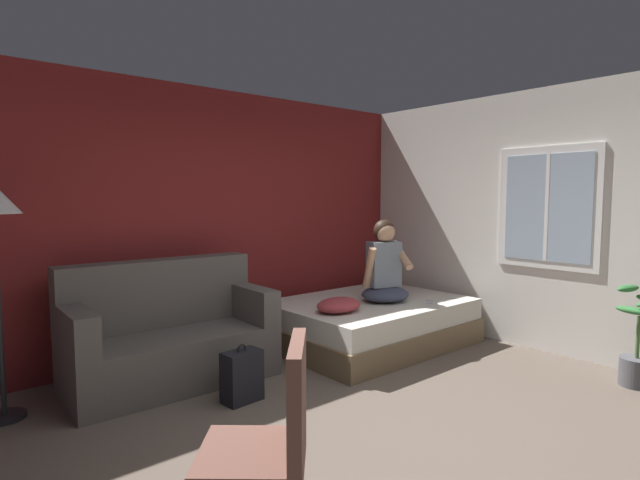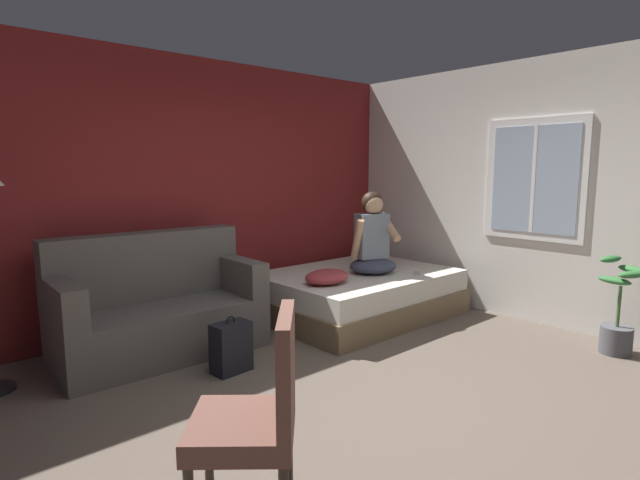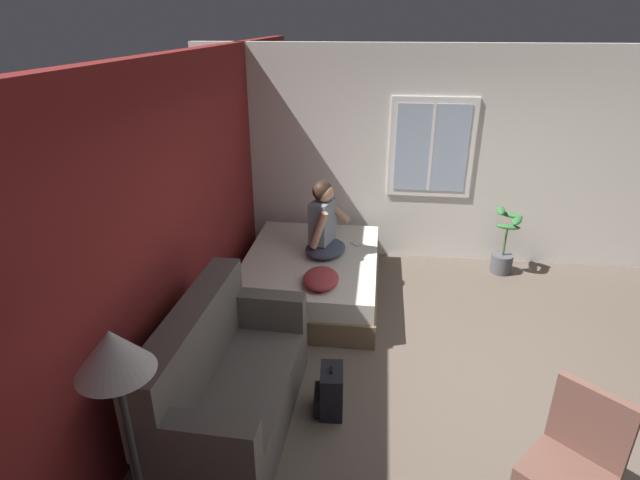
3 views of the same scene
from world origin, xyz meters
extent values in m
plane|color=brown|center=(0.00, 0.00, 0.00)|extent=(40.00, 40.00, 0.00)
cube|color=maroon|center=(0.00, 2.78, 1.35)|extent=(10.44, 0.16, 2.70)
cube|color=silver|center=(2.80, 0.00, 1.35)|extent=(0.16, 6.79, 2.70)
cube|color=white|center=(2.71, 0.40, 1.49)|extent=(0.02, 1.04, 1.24)
cube|color=#9EB2C6|center=(2.69, 0.40, 1.49)|extent=(0.01, 0.88, 1.08)
cube|color=white|center=(2.69, 0.40, 1.49)|extent=(0.01, 0.04, 1.08)
cube|color=brown|center=(1.54, 1.75, 0.13)|extent=(2.04, 1.53, 0.26)
cube|color=beige|center=(1.54, 1.75, 0.37)|extent=(1.98, 1.48, 0.22)
cube|color=#514C47|center=(-0.58, 2.03, 0.22)|extent=(1.72, 0.85, 0.44)
cube|color=#514C47|center=(-0.57, 2.33, 0.74)|extent=(1.71, 0.29, 0.60)
cube|color=#514C47|center=(-1.34, 2.05, 0.60)|extent=(0.20, 0.81, 0.32)
cube|color=#514C47|center=(0.18, 2.01, 0.60)|extent=(0.20, 0.81, 0.32)
cylinder|color=#382D23|center=(-1.21, 0.10, 0.20)|extent=(0.04, 0.04, 0.40)
cylinder|color=#382D23|center=(-0.92, -0.15, 0.20)|extent=(0.04, 0.04, 0.40)
cube|color=brown|center=(-1.20, -0.17, 0.45)|extent=(0.65, 0.65, 0.10)
cube|color=brown|center=(-1.04, -0.30, 0.74)|extent=(0.35, 0.39, 0.48)
ellipsoid|color=#383D51|center=(1.61, 1.59, 0.56)|extent=(0.63, 0.58, 0.16)
cube|color=slate|center=(1.62, 1.63, 0.88)|extent=(0.38, 0.29, 0.48)
cylinder|color=tan|center=(1.42, 1.64, 0.86)|extent=(0.14, 0.23, 0.44)
cylinder|color=tan|center=(1.76, 1.50, 0.98)|extent=(0.19, 0.38, 0.29)
sphere|color=tan|center=(1.62, 1.61, 1.23)|extent=(0.21, 0.21, 0.21)
ellipsoid|color=black|center=(1.62, 1.63, 1.24)|extent=(0.28, 0.28, 0.23)
cube|color=black|center=(-0.33, 1.32, 0.20)|extent=(0.31, 0.20, 0.40)
cube|color=black|center=(-0.34, 1.43, 0.11)|extent=(0.24, 0.07, 0.18)
torus|color=black|center=(-0.33, 1.32, 0.42)|extent=(0.09, 0.02, 0.09)
ellipsoid|color=#993338|center=(0.91, 1.56, 0.55)|extent=(0.50, 0.39, 0.14)
cube|color=#B7B7BC|center=(1.95, 1.26, 0.48)|extent=(0.16, 0.14, 0.01)
cylinder|color=#4C4C51|center=(2.38, -0.56, 0.12)|extent=(0.26, 0.26, 0.24)
cylinder|color=#426033|center=(2.38, -0.56, 0.42)|extent=(0.03, 0.03, 0.36)
ellipsoid|color=#2D6B33|center=(2.28, -0.54, 0.66)|extent=(0.15, 0.29, 0.06)
ellipsoid|color=#2D6B33|center=(2.47, -0.61, 0.74)|extent=(0.22, 0.29, 0.06)
ellipsoid|color=#2D6B33|center=(2.40, -0.46, 0.82)|extent=(0.29, 0.15, 0.06)
ellipsoid|color=#2D6B33|center=(2.34, -0.65, 0.72)|extent=(0.30, 0.21, 0.06)
camera|label=1|loc=(-2.32, -1.95, 1.60)|focal=28.00mm
camera|label=2|loc=(-2.32, -1.95, 1.60)|focal=28.00mm
camera|label=3|loc=(-3.50, 1.02, 2.94)|focal=28.00mm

